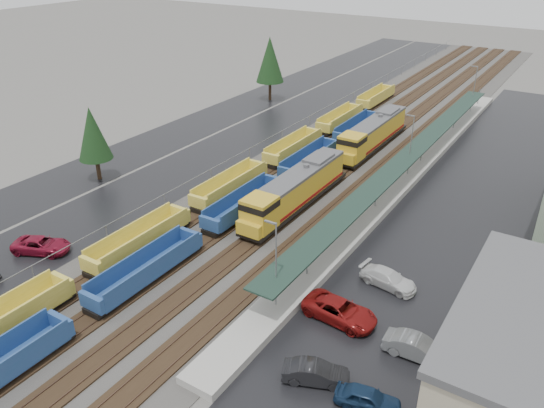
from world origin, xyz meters
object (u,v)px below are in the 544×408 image
Objects in this scene: well_string_blue at (201,234)px; parked_car_east_b at (340,311)px; well_string_yellow at (230,186)px; parked_car_west_c at (41,245)px; parked_car_east_d at (368,399)px; parked_car_east_c at (388,279)px; parked_car_east_e at (418,348)px; locomotive_trail at (372,134)px; parked_car_east_a at (316,373)px; locomotive_lead at (294,191)px.

well_string_blue is 14.46× the size of parked_car_east_b.
well_string_yellow reaches higher than parked_car_west_c.
well_string_yellow is at bearing 40.24° from parked_car_east_d.
parked_car_west_c reaches higher than parked_car_east_c.
parked_car_east_e is (22.55, -3.84, -0.31)m from well_string_blue.
parked_car_east_c is at bearing -18.08° from well_string_yellow.
parked_car_east_b is 1.22× the size of parked_car_east_e.
parked_car_east_b is at bearing 79.95° from parked_car_east_e.
parked_car_east_c is at bearing -64.49° from locomotive_trail.
parked_car_east_d is at bearing -114.92° from parked_car_east_a.
well_string_blue is at bearing 38.38° from parked_car_east_a.
locomotive_trail is at bearing 82.82° from well_string_blue.
well_string_blue is 17.96m from parked_car_east_c.
parked_car_east_c is (29.31, 12.23, -0.01)m from parked_car_west_c.
locomotive_lead is 3.21× the size of parked_car_east_b.
well_string_yellow is 29.36m from parked_car_east_a.
locomotive_lead reaches higher than parked_car_west_c.
locomotive_lead is at bearing 45.89° from parked_car_east_b.
parked_car_east_c is at bearing -91.76° from parked_car_west_c.
parked_car_west_c is 1.27× the size of parked_car_east_d.
locomotive_lead is 11.55m from well_string_blue.
well_string_blue is at bearing 77.09° from parked_car_east_e.
parked_car_east_b is 6.33m from parked_car_east_c.
parked_car_east_e reaches higher than parked_car_east_a.
well_string_blue is at bearing -68.47° from well_string_yellow.
well_string_blue is 23.54m from parked_car_east_d.
locomotive_trail reaches higher than parked_car_east_a.
locomotive_trail is at bearing 11.13° from parked_car_east_d.
well_string_yellow is at bearing 24.68° from parked_car_east_a.
parked_car_east_e is at bearing -105.54° from parked_car_west_c.
well_string_blue reaches higher than parked_car_east_e.
well_string_blue is 14.80m from parked_car_west_c.
parked_car_east_d is at bearing -155.94° from parked_car_east_c.
parked_car_east_a reaches higher than parked_car_east_d.
locomotive_lead is at bearing 68.77° from parked_car_east_c.
parked_car_east_a is at bearing -172.18° from parked_car_east_c.
parked_car_west_c is at bearing 77.29° from parked_car_east_d.
well_string_yellow is 1.15× the size of well_string_blue.
parked_car_east_b is (12.16, -34.85, -1.47)m from locomotive_trail.
parked_car_east_a is at bearing 136.78° from parked_car_east_e.
well_string_yellow is 30.01m from parked_car_east_e.
locomotive_lead reaches higher than parked_car_east_d.
parked_car_east_a is (13.63, -20.48, -1.56)m from locomotive_lead.
parked_car_east_e is at bearing -27.78° from well_string_yellow.
well_string_yellow is at bearing -45.90° from parked_car_west_c.
parked_car_east_a is 6.79m from parked_car_east_b.
locomotive_lead is 0.19× the size of well_string_yellow.
locomotive_trail is 3.21× the size of parked_car_east_b.
parked_car_east_b reaches higher than parked_car_east_a.
parked_car_east_a is at bearing -28.85° from well_string_blue.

